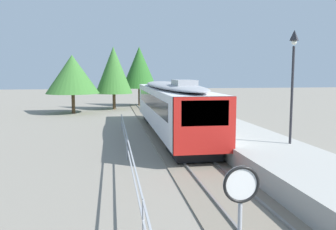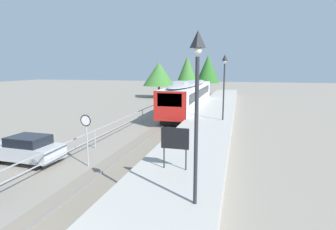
% 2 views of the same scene
% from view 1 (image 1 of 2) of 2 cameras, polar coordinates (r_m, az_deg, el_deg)
% --- Properties ---
extents(ground_plane, '(160.00, 160.00, 0.00)m').
position_cam_1_polar(ground_plane, '(18.77, -5.79, -6.40)').
color(ground_plane, gray).
extents(track_rails, '(3.20, 60.00, 0.14)m').
position_cam_1_polar(track_rails, '(19.16, 3.25, -6.00)').
color(track_rails, slate).
rests_on(track_rails, ground).
extents(commuter_train, '(2.82, 18.30, 3.74)m').
position_cam_1_polar(commuter_train, '(24.31, 0.46, 1.75)').
color(commuter_train, silver).
rests_on(commuter_train, track_rails).
extents(station_platform, '(3.90, 60.00, 0.90)m').
position_cam_1_polar(station_platform, '(20.01, 12.42, -4.39)').
color(station_platform, '#A8A59E').
rests_on(station_platform, ground).
extents(platform_lamp_mid_platform, '(0.34, 0.34, 5.35)m').
position_cam_1_polar(platform_lamp_mid_platform, '(17.72, 19.45, 7.55)').
color(platform_lamp_mid_platform, '#232328').
rests_on(platform_lamp_mid_platform, station_platform).
extents(speed_limit_sign, '(0.61, 0.10, 2.81)m').
position_cam_1_polar(speed_limit_sign, '(5.98, 11.59, -14.28)').
color(speed_limit_sign, '#9EA0A5').
rests_on(speed_limit_sign, ground).
extents(carpark_fence, '(0.06, 36.06, 1.25)m').
position_cam_1_polar(carpark_fence, '(8.93, -4.00, -15.28)').
color(carpark_fence, '#9EA0A5').
rests_on(carpark_fence, ground).
extents(tree_behind_carpark, '(5.60, 5.60, 6.18)m').
position_cam_1_polar(tree_behind_carpark, '(38.84, -15.10, 6.34)').
color(tree_behind_carpark, brown).
rests_on(tree_behind_carpark, ground).
extents(tree_behind_station_far, '(4.54, 4.54, 7.66)m').
position_cam_1_polar(tree_behind_station_far, '(46.39, -4.63, 7.61)').
color(tree_behind_station_far, brown).
rests_on(tree_behind_station_far, ground).
extents(tree_distant_left, '(4.34, 4.34, 7.34)m').
position_cam_1_polar(tree_distant_left, '(42.31, -8.74, 7.13)').
color(tree_distant_left, brown).
rests_on(tree_distant_left, ground).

